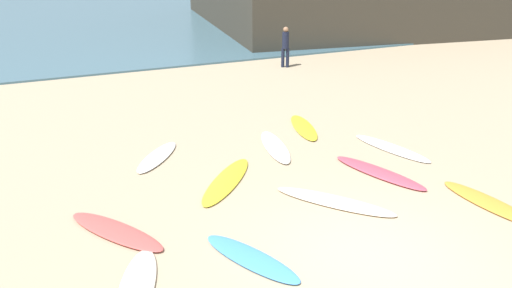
% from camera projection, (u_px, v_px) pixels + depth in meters
% --- Properties ---
extents(ground_plane, '(120.00, 120.00, 0.00)m').
position_uv_depth(ground_plane, '(373.00, 259.00, 8.56)').
color(ground_plane, tan).
extents(ocean_water, '(120.00, 40.00, 0.08)m').
position_uv_depth(ocean_water, '(92.00, 13.00, 38.15)').
color(ocean_water, '#426675').
rests_on(ocean_water, ground_plane).
extents(surfboard_0, '(2.00, 2.37, 0.07)m').
position_uv_depth(surfboard_0, '(334.00, 201.00, 10.37)').
color(surfboard_0, '#F3DDC1').
rests_on(surfboard_0, ground_plane).
extents(surfboard_1, '(1.22, 2.50, 0.08)m').
position_uv_depth(surfboard_1, '(379.00, 172.00, 11.66)').
color(surfboard_1, '#E54A5E').
rests_on(surfboard_1, ground_plane).
extents(surfboard_2, '(2.10, 2.29, 0.07)m').
position_uv_depth(surfboard_2, '(227.00, 181.00, 11.28)').
color(surfboard_2, yellow).
rests_on(surfboard_2, ground_plane).
extents(surfboard_3, '(1.65, 1.92, 0.07)m').
position_uv_depth(surfboard_3, '(157.00, 157.00, 12.53)').
color(surfboard_3, silver).
rests_on(surfboard_3, ground_plane).
extents(surfboard_4, '(1.31, 2.09, 0.07)m').
position_uv_depth(surfboard_4, '(251.00, 258.00, 8.51)').
color(surfboard_4, '#4592E4').
rests_on(surfboard_4, ground_plane).
extents(surfboard_5, '(1.04, 2.42, 0.06)m').
position_uv_depth(surfboard_5, '(391.00, 148.00, 13.07)').
color(surfboard_5, white).
rests_on(surfboard_5, ground_plane).
extents(surfboard_6, '(1.02, 2.36, 0.09)m').
position_uv_depth(surfboard_6, '(275.00, 147.00, 13.14)').
color(surfboard_6, white).
rests_on(surfboard_6, ground_plane).
extents(surfboard_7, '(0.75, 2.29, 0.07)m').
position_uv_depth(surfboard_7, '(489.00, 203.00, 10.32)').
color(surfboard_7, orange).
rests_on(surfboard_7, ground_plane).
extents(surfboard_8, '(1.23, 2.07, 0.07)m').
position_uv_depth(surfboard_8, '(137.00, 286.00, 7.82)').
color(surfboard_8, '#F7E1C9').
rests_on(surfboard_8, ground_plane).
extents(surfboard_9, '(1.70, 2.26, 0.09)m').
position_uv_depth(surfboard_9, '(116.00, 231.00, 9.29)').
color(surfboard_9, '#E3534D').
rests_on(surfboard_9, ground_plane).
extents(surfboard_10, '(1.11, 2.26, 0.07)m').
position_uv_depth(surfboard_10, '(304.00, 127.00, 14.52)').
color(surfboard_10, yellow).
rests_on(surfboard_10, ground_plane).
extents(beachgoer_near, '(0.39, 0.39, 1.70)m').
position_uv_depth(beachgoer_near, '(285.00, 45.00, 21.32)').
color(beachgoer_near, '#191E33').
rests_on(beachgoer_near, ground_plane).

